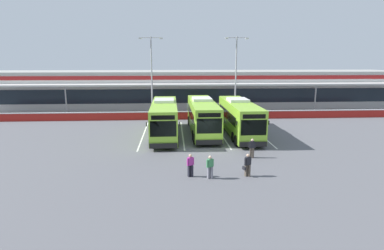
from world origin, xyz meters
TOP-DOWN VIEW (x-y plane):
  - ground_plane at (0.00, 0.00)m, footprint 200.00×200.00m
  - terminal_building at (-0.00, 26.91)m, footprint 70.00×13.00m
  - red_barrier_wall at (0.00, 14.50)m, footprint 60.00×0.40m
  - coach_bus_leftmost at (-4.01, 5.37)m, footprint 2.99×12.17m
  - coach_bus_left_centre at (0.13, 6.32)m, footprint 2.99×12.17m
  - coach_bus_centre at (3.97, 5.40)m, footprint 2.99×12.17m
  - bay_stripe_far_west at (-6.30, 6.00)m, footprint 0.14×13.00m
  - bay_stripe_west at (-2.10, 6.00)m, footprint 0.14×13.00m
  - bay_stripe_mid_west at (2.10, 6.00)m, footprint 0.14×13.00m
  - bay_stripe_centre at (6.30, 6.00)m, footprint 0.14×13.00m
  - pedestrian_with_handbag at (1.99, -7.02)m, footprint 0.65×0.42m
  - pedestrian_in_dark_coat at (-1.95, -6.85)m, footprint 0.51×0.35m
  - pedestrian_child at (3.35, -2.87)m, footprint 0.54×0.32m
  - pedestrian_near_bin at (-0.65, -7.28)m, footprint 0.52×0.35m
  - lamp_post_west at (-5.98, 17.31)m, footprint 3.24×0.28m
  - lamp_post_centre at (5.74, 16.71)m, footprint 3.24×0.28m

SIDE VIEW (x-z plane):
  - ground_plane at x=0.00m, z-range 0.00..0.00m
  - bay_stripe_far_west at x=-6.30m, z-range 0.00..0.01m
  - bay_stripe_west at x=-2.10m, z-range 0.00..0.01m
  - bay_stripe_mid_west at x=2.10m, z-range 0.00..0.01m
  - bay_stripe_centre at x=6.30m, z-range 0.00..0.01m
  - red_barrier_wall at x=0.00m, z-range 0.01..1.10m
  - pedestrian_with_handbag at x=1.99m, z-range 0.05..1.67m
  - pedestrian_in_dark_coat at x=-1.95m, z-range 0.06..1.68m
  - pedestrian_child at x=3.35m, z-range 0.06..1.68m
  - pedestrian_near_bin at x=-0.65m, z-range 0.06..1.68m
  - coach_bus_leftmost at x=-4.01m, z-range -0.10..3.68m
  - coach_bus_left_centre at x=0.13m, z-range -0.10..3.68m
  - coach_bus_centre at x=3.97m, z-range -0.10..3.68m
  - terminal_building at x=0.00m, z-range 0.01..6.01m
  - lamp_post_west at x=-5.98m, z-range 0.79..11.79m
  - lamp_post_centre at x=5.74m, z-range 0.79..11.79m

